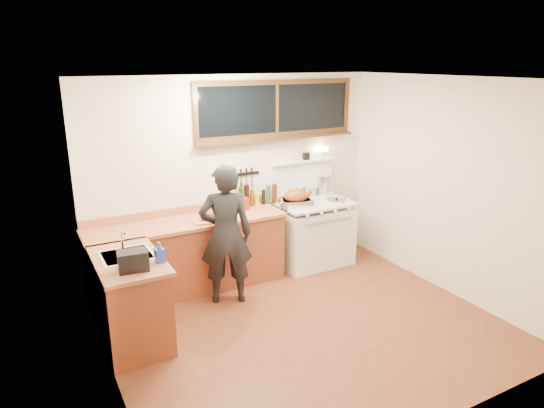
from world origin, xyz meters
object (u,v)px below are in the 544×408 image
vintage_stove (312,231)px  roast_turkey (296,199)px  man (226,235)px  cutting_board (209,217)px

vintage_stove → roast_turkey: vintage_stove is taller
man → roast_turkey: bearing=18.4°
man → cutting_board: size_ratio=3.70×
roast_turkey → vintage_stove: bearing=12.1°
cutting_board → roast_turkey: (1.24, 0.02, 0.05)m
cutting_board → roast_turkey: size_ratio=0.93×
vintage_stove → roast_turkey: size_ratio=3.27×
man → vintage_stove: bearing=17.1°
cutting_board → roast_turkey: bearing=1.1°
man → roast_turkey: size_ratio=3.44×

